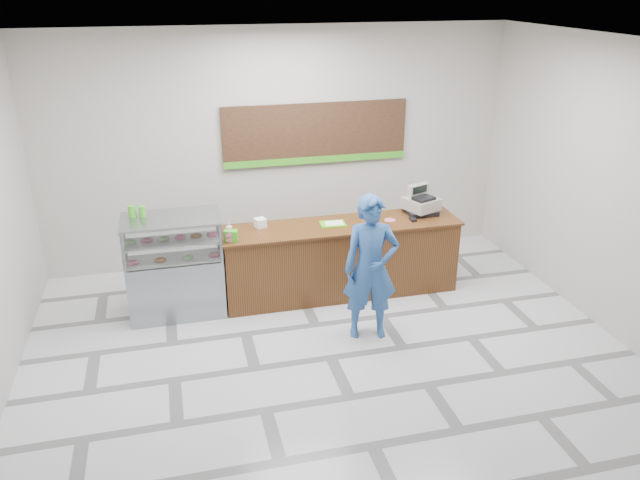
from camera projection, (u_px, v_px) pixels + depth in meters
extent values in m
plane|color=silver|center=(331.00, 358.00, 7.26)|extent=(7.00, 7.00, 0.00)
plane|color=#B6B0A7|center=(279.00, 148.00, 9.26)|extent=(7.00, 0.00, 7.00)
plane|color=silver|center=(333.00, 45.00, 5.90)|extent=(7.00, 7.00, 0.00)
cube|color=#5E3214|center=(341.00, 260.00, 8.58)|extent=(3.20, 0.70, 1.00)
cube|color=#5E3214|center=(341.00, 225.00, 8.38)|extent=(3.26, 0.76, 0.03)
cube|color=gray|center=(177.00, 284.00, 8.12)|extent=(1.20, 0.70, 0.80)
cube|color=white|center=(172.00, 238.00, 7.86)|extent=(1.20, 0.70, 0.50)
cube|color=gray|center=(170.00, 219.00, 7.76)|extent=(1.22, 0.72, 0.03)
cube|color=silver|center=(174.00, 255.00, 7.95)|extent=(1.14, 0.64, 0.02)
cube|color=silver|center=(172.00, 238.00, 7.86)|extent=(1.14, 0.64, 0.02)
torus|color=#DC577E|center=(133.00, 260.00, 7.74)|extent=(0.15, 0.15, 0.05)
torus|color=#994D1F|center=(160.00, 257.00, 7.81)|extent=(0.15, 0.15, 0.05)
torus|color=#A1E184|center=(187.00, 254.00, 7.89)|extent=(0.15, 0.15, 0.05)
torus|color=#DC577E|center=(214.00, 252.00, 7.96)|extent=(0.15, 0.15, 0.05)
torus|color=#A1E184|center=(131.00, 237.00, 7.78)|extent=(0.15, 0.15, 0.05)
torus|color=#DC577E|center=(147.00, 236.00, 7.82)|extent=(0.15, 0.15, 0.05)
torus|color=#A1E184|center=(164.00, 235.00, 7.87)|extent=(0.15, 0.15, 0.05)
torus|color=#DC577E|center=(180.00, 233.00, 7.91)|extent=(0.15, 0.15, 0.05)
torus|color=#994D1F|center=(196.00, 232.00, 7.96)|extent=(0.15, 0.15, 0.05)
torus|color=#DC577E|center=(211.00, 230.00, 8.00)|extent=(0.15, 0.15, 0.05)
cube|color=black|center=(316.00, 133.00, 9.27)|extent=(2.80, 0.05, 0.90)
cube|color=green|center=(316.00, 160.00, 9.40)|extent=(2.80, 0.02, 0.10)
cube|color=black|center=(420.00, 211.00, 8.76)|extent=(0.41, 0.41, 0.06)
cube|color=gray|center=(421.00, 203.00, 8.72)|extent=(0.54, 0.55, 0.16)
cube|color=black|center=(424.00, 198.00, 8.60)|extent=(0.34, 0.29, 0.04)
cube|color=gray|center=(418.00, 190.00, 8.76)|extent=(0.36, 0.22, 0.16)
cube|color=black|center=(420.00, 190.00, 8.70)|extent=(0.25, 0.11, 0.10)
cube|color=black|center=(413.00, 219.00, 8.50)|extent=(0.08, 0.15, 0.04)
cube|color=#55D315|center=(333.00, 224.00, 8.36)|extent=(0.35, 0.26, 0.02)
cube|color=white|center=(334.00, 223.00, 8.36)|extent=(0.25, 0.18, 0.00)
cube|color=white|center=(260.00, 223.00, 8.26)|extent=(0.17, 0.17, 0.12)
cylinder|color=silver|center=(229.00, 231.00, 8.00)|extent=(0.08, 0.08, 0.12)
cube|color=green|center=(231.00, 236.00, 7.80)|extent=(0.19, 0.16, 0.15)
cylinder|color=#DC577E|center=(390.00, 220.00, 8.51)|extent=(0.16, 0.16, 0.00)
cylinder|color=green|center=(132.00, 211.00, 7.76)|extent=(0.09, 0.09, 0.15)
cylinder|color=green|center=(142.00, 211.00, 7.78)|extent=(0.09, 0.09, 0.13)
imported|color=#295498|center=(371.00, 268.00, 7.41)|extent=(0.73, 0.54, 1.80)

